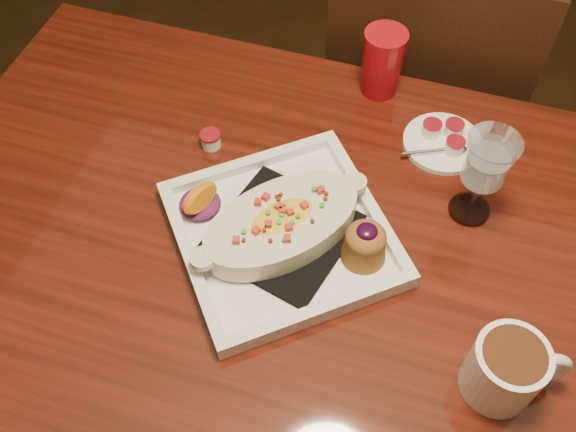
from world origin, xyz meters
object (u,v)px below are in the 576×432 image
(goblet, at_px, (487,165))
(saucer, at_px, (443,141))
(coffee_mug, at_px, (508,368))
(red_tumbler, at_px, (382,63))
(table, at_px, (360,313))
(plate, at_px, (287,229))
(chair_far, at_px, (420,107))

(goblet, distance_m, saucer, 0.17)
(coffee_mug, bearing_deg, red_tumbler, 98.79)
(table, height_order, plate, plate)
(goblet, xyz_separation_m, saucer, (-0.06, 0.12, -0.10))
(chair_far, bearing_deg, red_tumbler, 72.18)
(goblet, xyz_separation_m, red_tumbler, (-0.20, 0.22, -0.05))
(chair_far, xyz_separation_m, red_tumbler, (-0.07, -0.23, 0.31))
(saucer, bearing_deg, goblet, -62.75)
(coffee_mug, relative_size, goblet, 0.80)
(table, relative_size, goblet, 9.22)
(chair_far, height_order, goblet, chair_far)
(goblet, height_order, saucer, goblet)
(red_tumbler, bearing_deg, chair_far, 72.18)
(chair_far, distance_m, coffee_mug, 0.81)
(saucer, distance_m, red_tumbler, 0.18)
(chair_far, relative_size, coffee_mug, 7.13)
(table, distance_m, plate, 0.19)
(saucer, xyz_separation_m, red_tumbler, (-0.13, 0.10, 0.05))
(table, height_order, saucer, saucer)
(chair_far, relative_size, goblet, 5.72)
(coffee_mug, bearing_deg, saucer, 89.35)
(chair_far, bearing_deg, saucer, 100.41)
(chair_far, distance_m, goblet, 0.59)
(table, distance_m, saucer, 0.32)
(plate, bearing_deg, saucer, 14.08)
(saucer, bearing_deg, red_tumbler, 143.46)
(chair_far, height_order, saucer, chair_far)
(table, height_order, red_tumbler, red_tumbler)
(chair_far, xyz_separation_m, goblet, (0.12, -0.45, 0.36))
(table, bearing_deg, chair_far, 90.00)
(coffee_mug, relative_size, red_tumbler, 1.04)
(coffee_mug, xyz_separation_m, saucer, (-0.14, 0.40, -0.04))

